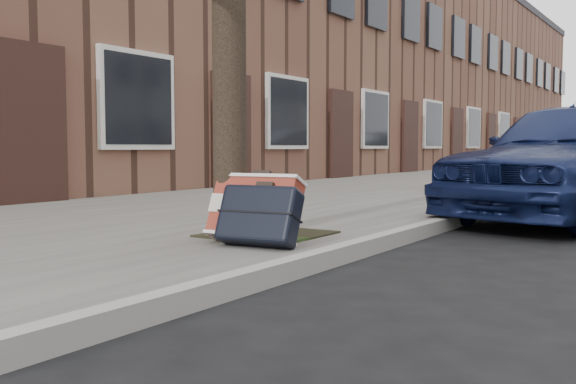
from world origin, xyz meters
The scene contains 6 objects.
ground centered at (0.00, 0.00, 0.00)m, with size 120.00×120.00×0.00m, color black.
near_sidewalk centered at (-3.70, 15.00, 0.06)m, with size 5.00×70.00×0.12m, color slate.
house_near centered at (-9.60, 16.00, 3.50)m, with size 6.80×40.00×7.00m, color brown.
dirt_patch centered at (-2.00, 1.20, 0.13)m, with size 0.85×0.85×0.01m, color black.
suitcase_red centered at (-1.82, 0.79, 0.37)m, with size 0.64×0.18×0.46m, color maroon.
suitcase_navy centered at (-1.70, 0.68, 0.34)m, with size 0.57×0.18×0.41m, color black.
Camera 1 is at (0.89, -2.89, 0.81)m, focal length 40.00 mm.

